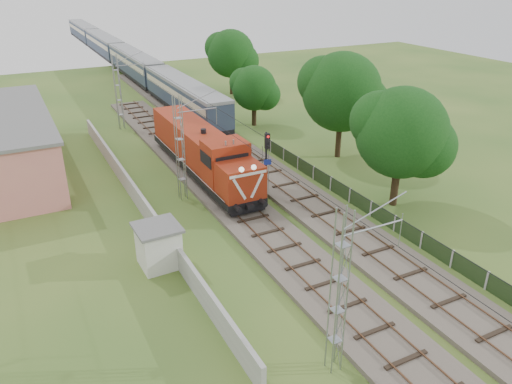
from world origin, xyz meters
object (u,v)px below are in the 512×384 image
signal_post (267,154)px  relay_hut (159,246)px  coach_rake (118,53)px  locomotive (202,151)px

signal_post → relay_hut: 11.78m
signal_post → relay_hut: signal_post is taller
coach_rake → relay_hut: (-12.40, -64.14, -1.17)m
coach_rake → relay_hut: bearing=-100.9°
coach_rake → signal_post: (-2.22, -58.69, 1.13)m
locomotive → relay_hut: 13.86m
coach_rake → signal_post: signal_post is taller
signal_post → relay_hut: size_ratio=1.99×
relay_hut → coach_rake: bearing=79.1°
locomotive → signal_post: bearing=-65.9°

